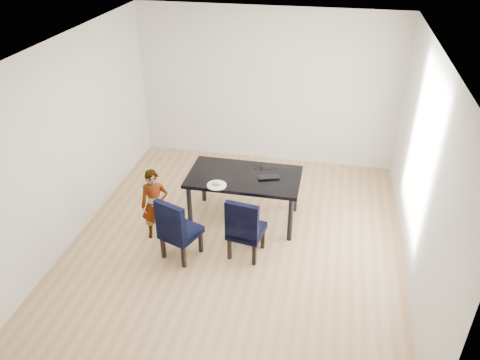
% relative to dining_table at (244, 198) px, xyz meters
% --- Properties ---
extents(floor, '(4.50, 5.00, 0.01)m').
position_rel_dining_table_xyz_m(floor, '(0.00, -0.50, -0.38)').
color(floor, tan).
rests_on(floor, ground).
extents(ceiling, '(4.50, 5.00, 0.01)m').
position_rel_dining_table_xyz_m(ceiling, '(0.00, -0.50, 2.33)').
color(ceiling, white).
rests_on(ceiling, wall_back).
extents(wall_back, '(4.50, 0.01, 2.70)m').
position_rel_dining_table_xyz_m(wall_back, '(0.00, 2.00, 0.98)').
color(wall_back, silver).
rests_on(wall_back, ground).
extents(wall_front, '(4.50, 0.01, 2.70)m').
position_rel_dining_table_xyz_m(wall_front, '(0.00, -3.00, 0.98)').
color(wall_front, white).
rests_on(wall_front, ground).
extents(wall_left, '(0.01, 5.00, 2.70)m').
position_rel_dining_table_xyz_m(wall_left, '(-2.25, -0.50, 0.98)').
color(wall_left, white).
rests_on(wall_left, ground).
extents(wall_right, '(0.01, 5.00, 2.70)m').
position_rel_dining_table_xyz_m(wall_right, '(2.25, -0.50, 0.98)').
color(wall_right, white).
rests_on(wall_right, ground).
extents(dining_table, '(1.60, 0.90, 0.75)m').
position_rel_dining_table_xyz_m(dining_table, '(0.00, 0.00, 0.00)').
color(dining_table, black).
rests_on(dining_table, floor).
extents(chair_left, '(0.57, 0.58, 0.91)m').
position_rel_dining_table_xyz_m(chair_left, '(-0.65, -0.98, 0.08)').
color(chair_left, black).
rests_on(chair_left, floor).
extents(chair_right, '(0.50, 0.51, 0.91)m').
position_rel_dining_table_xyz_m(chair_right, '(0.19, -0.78, 0.08)').
color(chair_right, black).
rests_on(chair_right, floor).
extents(child, '(0.45, 0.37, 1.05)m').
position_rel_dining_table_xyz_m(child, '(-1.12, -0.65, 0.15)').
color(child, orange).
rests_on(child, floor).
extents(plate, '(0.30, 0.30, 0.01)m').
position_rel_dining_table_xyz_m(plate, '(-0.32, -0.35, 0.38)').
color(plate, silver).
rests_on(plate, dining_table).
extents(sandwich, '(0.14, 0.09, 0.05)m').
position_rel_dining_table_xyz_m(sandwich, '(-0.33, -0.36, 0.42)').
color(sandwich, '#B58440').
rests_on(sandwich, plate).
extents(laptop, '(0.35, 0.28, 0.02)m').
position_rel_dining_table_xyz_m(laptop, '(0.34, 0.04, 0.39)').
color(laptop, black).
rests_on(laptop, dining_table).
extents(cable_tangle, '(0.16, 0.16, 0.01)m').
position_rel_dining_table_xyz_m(cable_tangle, '(0.17, 0.23, 0.38)').
color(cable_tangle, black).
rests_on(cable_tangle, dining_table).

